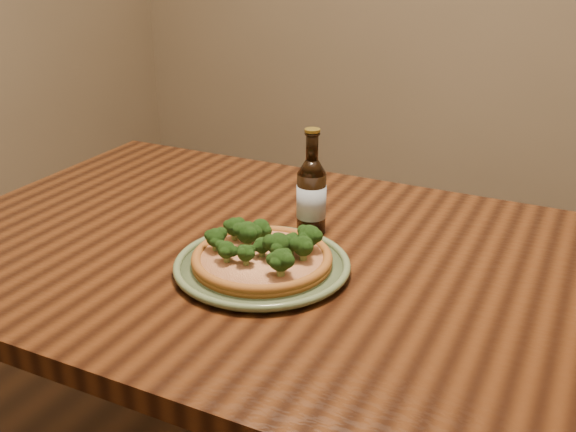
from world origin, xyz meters
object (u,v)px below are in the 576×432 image
at_px(plate, 262,265).
at_px(beer_bottle, 311,195).
at_px(pizza, 263,255).
at_px(table, 329,306).

xyz_separation_m(plate, beer_bottle, (0.01, 0.19, 0.07)).
relative_size(pizza, beer_bottle, 1.17).
bearing_deg(plate, pizza, 61.68).
bearing_deg(pizza, table, 40.63).
xyz_separation_m(table, plate, (-0.10, -0.08, 0.10)).
distance_m(table, beer_bottle, 0.22).
xyz_separation_m(pizza, beer_bottle, (0.01, 0.19, 0.05)).
xyz_separation_m(plate, pizza, (0.00, 0.00, 0.02)).
bearing_deg(beer_bottle, pizza, -78.41).
bearing_deg(beer_bottle, table, -36.46).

